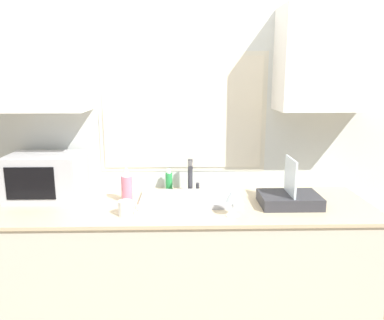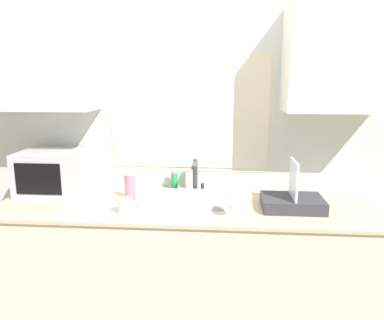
% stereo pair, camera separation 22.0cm
% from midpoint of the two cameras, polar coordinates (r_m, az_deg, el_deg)
% --- Properties ---
extents(countertop, '(2.29, 0.71, 0.92)m').
position_cam_midpoint_polar(countertop, '(2.49, 1.54, -16.60)').
color(countertop, beige).
rests_on(countertop, ground_plane).
extents(wall_back, '(6.00, 0.38, 2.60)m').
position_cam_midpoint_polar(wall_back, '(2.52, 2.05, 6.32)').
color(wall_back, silver).
rests_on(wall_back, ground_plane).
extents(sink_basin, '(0.62, 0.33, 0.03)m').
position_cam_midpoint_polar(sink_basin, '(2.34, 2.85, -5.94)').
color(sink_basin, '#B2B2B7').
rests_on(sink_basin, countertop).
extents(faucet, '(0.08, 0.19, 0.22)m').
position_cam_midpoint_polar(faucet, '(2.47, 3.09, -2.06)').
color(faucet, '#333338').
rests_on(faucet, countertop).
extents(microwave, '(0.45, 0.32, 0.28)m').
position_cam_midpoint_polar(microwave, '(2.58, -17.97, -1.89)').
color(microwave, '#B2B2B7').
rests_on(microwave, countertop).
extents(dish_rack, '(0.35, 0.26, 0.29)m').
position_cam_midpoint_polar(dish_rack, '(2.31, 17.72, -6.01)').
color(dish_rack, '#333338').
rests_on(dish_rack, countertop).
extents(spray_bottle, '(0.07, 0.07, 0.22)m').
position_cam_midpoint_polar(spray_bottle, '(2.35, -6.83, -3.58)').
color(spray_bottle, '#D8728C').
rests_on(spray_bottle, countertop).
extents(soap_bottle, '(0.05, 0.05, 0.15)m').
position_cam_midpoint_polar(soap_bottle, '(2.55, -0.24, -3.18)').
color(soap_bottle, '#268C3F').
rests_on(soap_bottle, countertop).
extents(mug_near_sink, '(0.11, 0.08, 0.09)m').
position_cam_midpoint_polar(mug_near_sink, '(2.15, -7.29, -6.98)').
color(mug_near_sink, white).
rests_on(mug_near_sink, countertop).
extents(wine_glass, '(0.08, 0.08, 0.16)m').
position_cam_midpoint_polar(wine_glass, '(2.07, 8.99, -5.61)').
color(wine_glass, silver).
rests_on(wine_glass, countertop).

